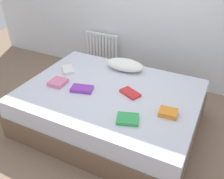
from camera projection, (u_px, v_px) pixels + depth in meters
The scene contains 10 objects.
ground_plane at pixel (110, 124), 3.02m from camera, with size 8.00×8.00×0.00m, color #7F6651.
bed at pixel (110, 108), 2.89m from camera, with size 2.00×1.50×0.50m.
radiator at pixel (102, 49), 4.00m from camera, with size 0.57×0.04×0.55m.
pillow at pixel (125, 65), 3.14m from camera, with size 0.50×0.27×0.13m, color white.
textbook_red at pixel (130, 93), 2.67m from camera, with size 0.23×0.13×0.03m, color red.
textbook_green at pixel (128, 119), 2.30m from camera, with size 0.21×0.17×0.03m, color green.
textbook_purple at pixel (82, 89), 2.74m from camera, with size 0.24×0.15×0.04m, color purple.
textbook_pink at pixel (58, 82), 2.85m from camera, with size 0.18×0.19×0.05m, color pink.
textbook_orange at pixel (168, 113), 2.36m from camera, with size 0.18×0.14×0.05m, color orange.
textbook_white at pixel (68, 70), 3.12m from camera, with size 0.23×0.13×0.04m, color white.
Camera 1 is at (1.05, -2.06, 1.99)m, focal length 38.95 mm.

